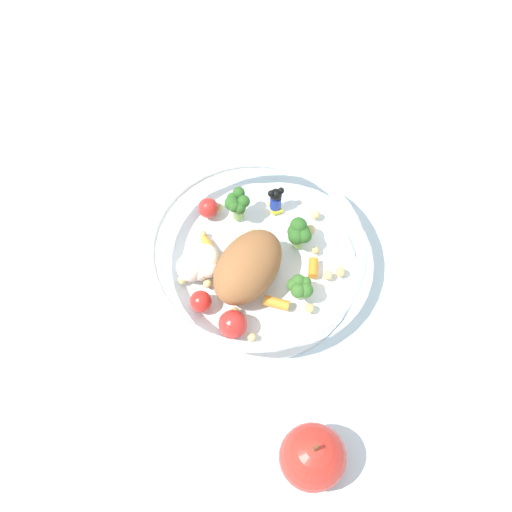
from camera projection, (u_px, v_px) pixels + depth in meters
name	position (u px, v px, depth m)	size (l,w,h in m)	color
ground_plane	(266.00, 260.00, 0.78)	(2.40, 2.40, 0.00)	silver
food_container	(250.00, 258.00, 0.74)	(0.25, 0.25, 0.07)	white
loose_apple	(313.00, 457.00, 0.63)	(0.07, 0.07, 0.08)	red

